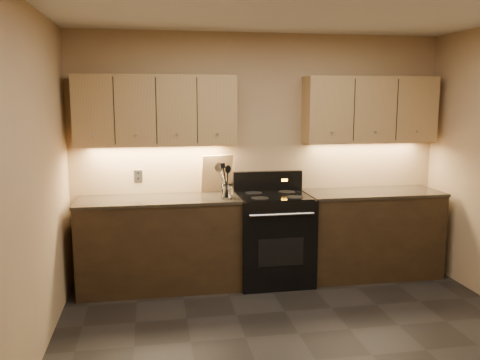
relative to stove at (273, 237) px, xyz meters
The scene contains 16 objects.
floor 1.75m from the stove, 92.72° to the right, with size 4.00×4.00×0.00m, color black.
wall_back 0.88m from the stove, 104.10° to the left, with size 4.00×0.04×2.60m, color tan.
wall_left 2.80m from the stove, 141.05° to the right, with size 0.04×4.00×2.60m, color tan.
counter_left 1.18m from the stove, behind, with size 1.62×0.62×0.93m.
counter_right 1.10m from the stove, ahead, with size 1.46×0.62×0.93m.
stove is the anchor object (origin of this frame).
upper_cab_left 1.78m from the stove, behind, with size 1.60×0.30×0.70m, color tan.
upper_cab_right 1.73m from the stove, ahead, with size 1.44×0.30×0.70m, color tan.
outlet_plate 1.55m from the stove, 167.24° to the left, with size 0.09×0.01×0.12m, color #B2B5BA.
utensil_crock 0.72m from the stove, behind, with size 0.12×0.12×0.14m.
cutting_board 0.90m from the stove, 155.53° to the left, with size 0.33×0.02×0.42m, color tan.
wooden_spoon 0.82m from the stove, behind, with size 0.06×0.06×0.30m, color tan, non-canonical shape.
black_spoon 0.81m from the stove, behind, with size 0.06×0.06×0.33m, color black, non-canonical shape.
black_turner 0.82m from the stove, 169.17° to the right, with size 0.08×0.08×0.35m, color black, non-canonical shape.
steel_spatula 0.80m from the stove, behind, with size 0.08×0.08×0.34m, color silver, non-canonical shape.
steel_skimmer 0.80m from the stove, 169.90° to the right, with size 0.09×0.09×0.33m, color silver, non-canonical shape.
Camera 1 is at (-1.16, -3.35, 1.92)m, focal length 38.00 mm.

